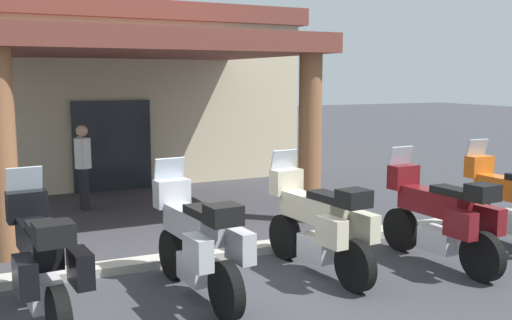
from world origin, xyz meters
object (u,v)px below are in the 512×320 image
(motorcycle_cream, at_px, (319,224))
(motorcycle_silver, at_px, (197,242))
(motel_building, at_px, (90,91))
(pedestrian, at_px, (83,161))
(motorcycle_maroon, at_px, (441,217))
(motorcycle_black, at_px, (42,262))

(motorcycle_cream, bearing_deg, motorcycle_silver, 87.75)
(motel_building, xyz_separation_m, pedestrian, (-0.87, -4.26, -1.28))
(motorcycle_maroon, bearing_deg, motorcycle_silver, 82.64)
(motorcycle_black, bearing_deg, pedestrian, -18.55)
(motorcycle_silver, distance_m, motorcycle_maroon, 3.52)
(motorcycle_black, xyz_separation_m, motorcycle_cream, (3.51, 0.17, 0.00))
(motorcycle_black, distance_m, motorcycle_maroon, 5.27)
(motel_building, relative_size, pedestrian, 6.28)
(motorcycle_black, relative_size, motorcycle_maroon, 1.00)
(motel_building, distance_m, motorcycle_maroon, 10.55)
(motorcycle_silver, distance_m, motorcycle_cream, 1.76)
(motel_building, bearing_deg, motorcycle_cream, -83.22)
(motorcycle_silver, relative_size, motorcycle_cream, 1.00)
(motel_building, relative_size, motorcycle_black, 4.84)
(motorcycle_silver, bearing_deg, motorcycle_cream, -91.10)
(motel_building, relative_size, motorcycle_silver, 4.84)
(motorcycle_maroon, height_order, pedestrian, pedestrian)
(motorcycle_black, xyz_separation_m, motorcycle_maroon, (5.26, -0.21, 0.00))
(motorcycle_black, bearing_deg, motorcycle_cream, -92.99)
(motorcycle_black, distance_m, motorcycle_cream, 3.51)
(pedestrian, bearing_deg, motorcycle_black, 70.88)
(motorcycle_cream, bearing_deg, motorcycle_maroon, -108.57)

